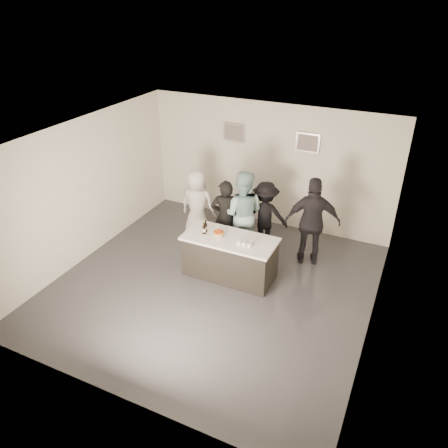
{
  "coord_description": "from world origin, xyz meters",
  "views": [
    {
      "loc": [
        3.2,
        -6.3,
        5.27
      ],
      "look_at": [
        0.0,
        0.5,
        1.15
      ],
      "focal_mm": 35.0,
      "sensor_mm": 36.0,
      "label": 1
    }
  ],
  "objects_px": {
    "person_guest_left": "(198,205)",
    "bar_counter": "(230,257)",
    "cake": "(219,234)",
    "person_guest_right": "(312,222)",
    "person_guest_back": "(265,215)",
    "person_main_blue": "(242,213)",
    "beer_bottle_b": "(204,228)",
    "person_main_black": "(225,218)",
    "beer_bottle_a": "(206,226)"
  },
  "relations": [
    {
      "from": "person_guest_left",
      "to": "bar_counter",
      "type": "bearing_deg",
      "value": 136.93
    },
    {
      "from": "cake",
      "to": "person_guest_right",
      "type": "relative_size",
      "value": 0.11
    },
    {
      "from": "bar_counter",
      "to": "person_guest_back",
      "type": "bearing_deg",
      "value": 80.86
    },
    {
      "from": "cake",
      "to": "person_guest_back",
      "type": "height_order",
      "value": "person_guest_back"
    },
    {
      "from": "person_main_blue",
      "to": "beer_bottle_b",
      "type": "bearing_deg",
      "value": 56.66
    },
    {
      "from": "cake",
      "to": "person_guest_right",
      "type": "bearing_deg",
      "value": 37.85
    },
    {
      "from": "person_main_black",
      "to": "person_main_blue",
      "type": "bearing_deg",
      "value": -172.93
    },
    {
      "from": "person_main_blue",
      "to": "beer_bottle_a",
      "type": "bearing_deg",
      "value": 53.91
    },
    {
      "from": "person_main_black",
      "to": "person_guest_back",
      "type": "xyz_separation_m",
      "value": [
        0.69,
        0.6,
        -0.07
      ]
    },
    {
      "from": "beer_bottle_b",
      "to": "person_guest_right",
      "type": "bearing_deg",
      "value": 34.23
    },
    {
      "from": "person_guest_left",
      "to": "person_guest_right",
      "type": "xyz_separation_m",
      "value": [
        2.66,
        0.08,
        0.13
      ]
    },
    {
      "from": "person_guest_right",
      "to": "person_guest_back",
      "type": "bearing_deg",
      "value": -27.69
    },
    {
      "from": "person_main_black",
      "to": "person_guest_left",
      "type": "xyz_separation_m",
      "value": [
        -0.86,
        0.33,
        -0.02
      ]
    },
    {
      "from": "bar_counter",
      "to": "person_main_blue",
      "type": "height_order",
      "value": "person_main_blue"
    },
    {
      "from": "beer_bottle_a",
      "to": "person_guest_right",
      "type": "distance_m",
      "value": 2.21
    },
    {
      "from": "person_guest_left",
      "to": "person_guest_right",
      "type": "relative_size",
      "value": 0.87
    },
    {
      "from": "cake",
      "to": "person_guest_left",
      "type": "bearing_deg",
      "value": 133.61
    },
    {
      "from": "cake",
      "to": "person_main_black",
      "type": "bearing_deg",
      "value": 105.84
    },
    {
      "from": "person_main_black",
      "to": "person_guest_right",
      "type": "xyz_separation_m",
      "value": [
        1.8,
        0.41,
        0.11
      ]
    },
    {
      "from": "beer_bottle_b",
      "to": "person_guest_right",
      "type": "relative_size",
      "value": 0.13
    },
    {
      "from": "person_main_black",
      "to": "person_guest_left",
      "type": "relative_size",
      "value": 1.03
    },
    {
      "from": "person_main_black",
      "to": "person_guest_left",
      "type": "distance_m",
      "value": 0.92
    },
    {
      "from": "person_main_blue",
      "to": "person_guest_right",
      "type": "relative_size",
      "value": 0.99
    },
    {
      "from": "person_main_blue",
      "to": "person_guest_right",
      "type": "height_order",
      "value": "person_guest_right"
    },
    {
      "from": "person_main_black",
      "to": "person_guest_back",
      "type": "relative_size",
      "value": 1.09
    },
    {
      "from": "bar_counter",
      "to": "person_guest_left",
      "type": "distance_m",
      "value": 1.79
    },
    {
      "from": "person_guest_back",
      "to": "person_main_blue",
      "type": "bearing_deg",
      "value": 31.26
    },
    {
      "from": "beer_bottle_a",
      "to": "person_guest_right",
      "type": "xyz_separation_m",
      "value": [
        1.88,
        1.17,
        -0.06
      ]
    },
    {
      "from": "person_main_blue",
      "to": "person_guest_right",
      "type": "xyz_separation_m",
      "value": [
        1.48,
        0.23,
        0.01
      ]
    },
    {
      "from": "beer_bottle_b",
      "to": "person_main_blue",
      "type": "distance_m",
      "value": 1.11
    },
    {
      "from": "beer_bottle_a",
      "to": "person_main_black",
      "type": "bearing_deg",
      "value": 83.95
    },
    {
      "from": "beer_bottle_a",
      "to": "person_main_blue",
      "type": "height_order",
      "value": "person_main_blue"
    },
    {
      "from": "cake",
      "to": "beer_bottle_b",
      "type": "relative_size",
      "value": 0.83
    },
    {
      "from": "beer_bottle_a",
      "to": "person_guest_back",
      "type": "xyz_separation_m",
      "value": [
        0.77,
        1.36,
        -0.24
      ]
    },
    {
      "from": "person_guest_right",
      "to": "person_guest_back",
      "type": "height_order",
      "value": "person_guest_right"
    },
    {
      "from": "bar_counter",
      "to": "person_guest_right",
      "type": "distance_m",
      "value": 1.87
    },
    {
      "from": "person_guest_back",
      "to": "beer_bottle_b",
      "type": "bearing_deg",
      "value": 45.55
    },
    {
      "from": "cake",
      "to": "person_main_blue",
      "type": "distance_m",
      "value": 1.0
    },
    {
      "from": "person_main_blue",
      "to": "cake",
      "type": "bearing_deg",
      "value": 71.76
    },
    {
      "from": "cake",
      "to": "beer_bottle_b",
      "type": "bearing_deg",
      "value": -170.61
    },
    {
      "from": "bar_counter",
      "to": "person_guest_left",
      "type": "relative_size",
      "value": 1.1
    },
    {
      "from": "beer_bottle_a",
      "to": "bar_counter",
      "type": "bearing_deg",
      "value": -3.56
    },
    {
      "from": "beer_bottle_b",
      "to": "person_guest_back",
      "type": "relative_size",
      "value": 0.16
    },
    {
      "from": "bar_counter",
      "to": "person_main_blue",
      "type": "distance_m",
      "value": 1.11
    },
    {
      "from": "beer_bottle_a",
      "to": "person_main_black",
      "type": "xyz_separation_m",
      "value": [
        0.08,
        0.76,
        -0.16
      ]
    },
    {
      "from": "cake",
      "to": "person_main_black",
      "type": "height_order",
      "value": "person_main_black"
    },
    {
      "from": "person_main_blue",
      "to": "person_guest_left",
      "type": "bearing_deg",
      "value": -20.27
    },
    {
      "from": "cake",
      "to": "beer_bottle_a",
      "type": "height_order",
      "value": "beer_bottle_a"
    },
    {
      "from": "cake",
      "to": "person_guest_left",
      "type": "height_order",
      "value": "person_guest_left"
    },
    {
      "from": "cake",
      "to": "person_guest_right",
      "type": "height_order",
      "value": "person_guest_right"
    }
  ]
}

